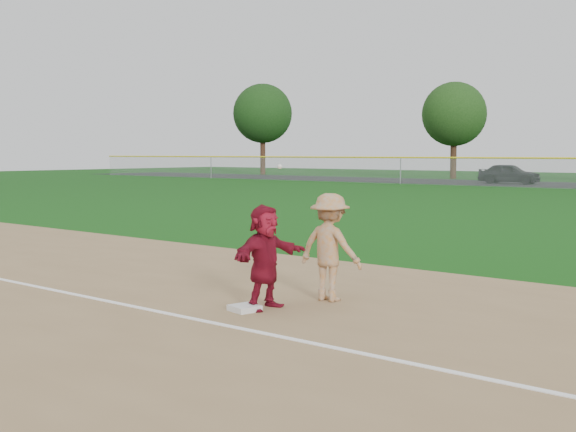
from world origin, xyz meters
The scene contains 8 objects.
ground centered at (0.00, 0.00, 0.00)m, with size 160.00×160.00×0.00m, color #0F460D.
foul_line centered at (0.00, -0.80, 0.03)m, with size 60.00×0.10×0.01m, color white.
first_base centered at (0.36, 0.04, 0.06)m, with size 0.38×0.38×0.09m, color silver.
base_runner centered at (0.49, 0.35, 0.80)m, with size 1.45×0.46×1.56m, color maroon.
car_left centered at (-13.72, 45.43, 0.78)m, with size 1.82×4.53×1.54m, color black.
first_base_play centered at (0.89, 1.45, 0.86)m, with size 1.11×1.00×2.14m.
tree_0 centered at (-44.00, 52.00, 6.59)m, with size 6.40×6.40×9.81m.
tree_1 centered at (-22.00, 53.00, 5.83)m, with size 5.80×5.80×8.75m.
Camera 1 is at (7.37, -7.69, 2.33)m, focal length 45.00 mm.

